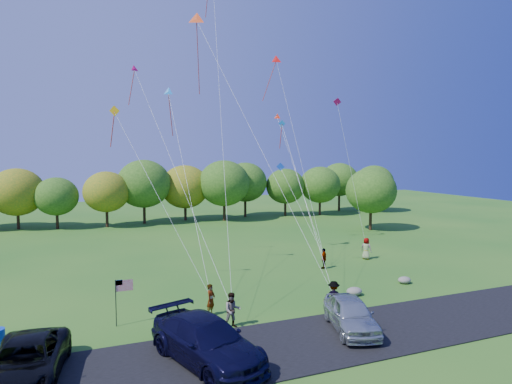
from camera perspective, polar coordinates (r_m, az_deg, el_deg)
ground at (r=26.26m, az=-0.26°, el=-15.52°), size 140.00×140.00×0.00m
asphalt_lane at (r=22.86m, az=3.72°, el=-18.63°), size 44.00×6.00×0.06m
treeline at (r=59.32m, az=-15.41°, el=0.30°), size 78.09×27.32×8.48m
minivan_dark at (r=21.32m, az=-26.89°, el=-18.43°), size 3.57×6.31×1.66m
minivan_navy at (r=20.92m, az=-6.20°, el=-18.02°), size 4.51×7.06×1.91m
minivan_silver at (r=24.72m, az=11.77°, el=-14.71°), size 3.34×5.32×1.69m
flyer_a at (r=26.60m, az=-5.66°, el=-13.24°), size 0.76×0.76×1.78m
flyer_b at (r=24.73m, az=-2.97°, el=-14.54°), size 0.99×0.82×1.87m
flyer_c at (r=27.30m, az=9.68°, el=-12.77°), size 1.35×1.13×1.82m
flyer_d at (r=37.03m, az=8.48°, el=-8.20°), size 0.99×0.92×1.64m
flyer_e at (r=40.91m, az=13.61°, el=-6.88°), size 1.00×1.09×1.87m
park_bench at (r=24.17m, az=-26.66°, el=-16.53°), size 1.79×0.58×0.99m
flag_assembly at (r=25.67m, az=-16.52°, el=-11.77°), size 0.93×0.60×2.51m
boulder_near at (r=30.75m, az=12.18°, el=-12.04°), size 1.06×0.83×0.53m
boulder_far at (r=34.33m, az=18.06°, el=-10.42°), size 0.93×0.78×0.49m
kites_aloft at (r=39.74m, az=-4.46°, el=17.98°), size 18.74×10.11×18.95m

